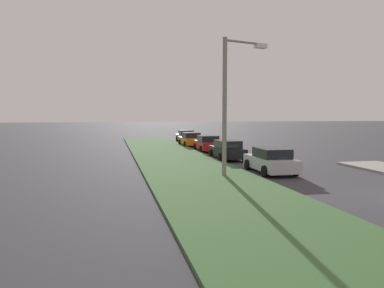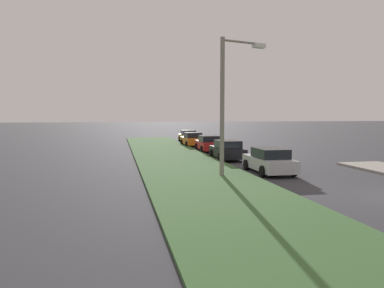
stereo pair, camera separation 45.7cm
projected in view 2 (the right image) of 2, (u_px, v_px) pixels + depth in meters
grass_median at (187, 168)px, 22.84m from camera, size 60.00×6.00×0.12m
parked_car_silver at (269, 161)px, 21.19m from camera, size 4.33×2.08×1.47m
parked_car_black at (227, 150)px, 27.54m from camera, size 4.34×2.09×1.47m
parked_car_red at (209, 144)px, 33.74m from camera, size 4.35×2.12×1.47m
parked_car_orange at (192, 139)px, 39.39m from camera, size 4.34×2.09×1.47m
parked_car_yellow at (188, 136)px, 44.90m from camera, size 4.36×2.14×1.47m
streetlight at (228, 96)px, 19.70m from camera, size 1.06×2.81×7.50m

